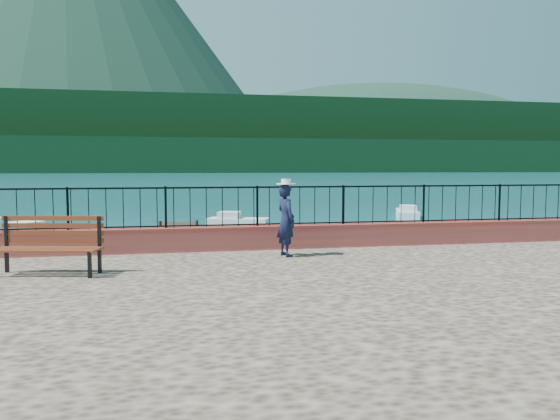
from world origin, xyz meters
name	(u,v)px	position (x,y,z in m)	size (l,w,h in m)	color
ground	(306,343)	(0.00, 0.00, 0.00)	(2000.00, 2000.00, 0.00)	#19596B
parapet	(269,237)	(0.00, 3.70, 1.49)	(28.00, 0.46, 0.58)	#BF5845
railing	(269,206)	(0.00, 3.70, 2.25)	(27.00, 0.05, 0.95)	black
dock	(181,246)	(-2.00, 12.00, 0.15)	(2.00, 16.00, 0.30)	#2D231C
far_forest	(174,156)	(0.00, 300.00, 9.00)	(900.00, 60.00, 18.00)	black
foothills	(173,138)	(0.00, 360.00, 22.00)	(900.00, 120.00, 44.00)	black
volcano	(67,11)	(-120.00, 700.00, 190.00)	(560.00, 560.00, 380.00)	#142D23
companion_hill	(375,170)	(220.00, 560.00, 0.00)	(448.00, 384.00, 180.00)	#142D23
park_bench	(48,258)	(-4.66, 1.32, 1.52)	(2.06, 1.08, 1.09)	black
person	(286,220)	(0.17, 2.55, 2.02)	(0.60, 0.39, 1.63)	black
hat	(286,182)	(0.17, 2.55, 2.89)	(0.44, 0.44, 0.12)	white
boat_0	(132,265)	(-3.51, 6.57, 0.40)	(4.11, 1.30, 0.80)	silver
boat_1	(293,235)	(2.61, 12.47, 0.40)	(3.59, 1.30, 0.80)	silver
boat_2	(411,230)	(8.13, 13.06, 0.40)	(4.05, 1.30, 0.80)	white
boat_4	(238,219)	(1.24, 20.02, 0.40)	(3.28, 1.30, 0.80)	silver
boat_5	(407,210)	(12.67, 23.36, 0.40)	(3.86, 1.30, 0.80)	silver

